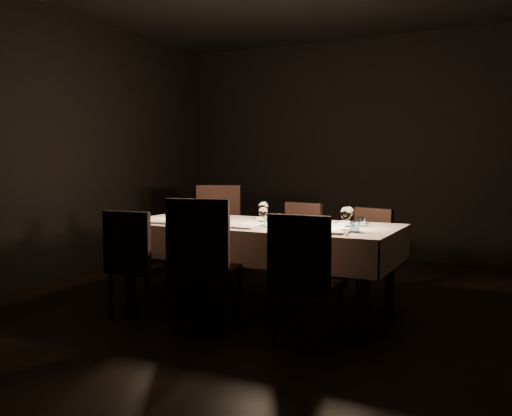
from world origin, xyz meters
The scene contains 14 objects.
room centered at (0.00, 0.00, 1.50)m, with size 5.01×6.01×3.01m.
dining_table centered at (0.00, 0.00, 0.69)m, with size 2.52×1.12×0.76m.
chair_near_left centered at (-0.79, -0.74, 0.50)m, with size 0.48×0.48×0.91m.
place_setting_near_left centered at (-0.69, -0.22, 0.84)m, with size 0.38×0.42×0.20m.
chair_near_center centered at (-0.05, -0.81, 0.56)m, with size 0.59×0.59×1.04m.
place_setting_near_center centered at (0.14, -0.22, 0.83)m, with size 0.30×0.39×0.16m.
chair_near_right centered at (0.78, -0.80, 0.52)m, with size 0.46×0.46×0.95m.
place_setting_near_right centered at (0.88, -0.22, 0.84)m, with size 0.36×0.41×0.19m.
chair_far_left centered at (-0.91, 0.82, 0.57)m, with size 0.64×0.64×1.05m.
place_setting_far_left centered at (-0.79, 0.22, 0.84)m, with size 0.35×0.42×0.20m.
chair_far_center centered at (0.07, 0.84, 0.49)m, with size 0.48×0.48×0.89m.
place_setting_far_center centered at (0.02, 0.22, 0.84)m, with size 0.35×0.41×0.19m.
chair_far_right centered at (0.82, 0.77, 0.48)m, with size 0.52×0.52×0.86m.
place_setting_far_right centered at (0.83, 0.22, 0.83)m, with size 0.32×0.40×0.18m.
Camera 1 is at (2.17, -4.34, 1.31)m, focal length 38.00 mm.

